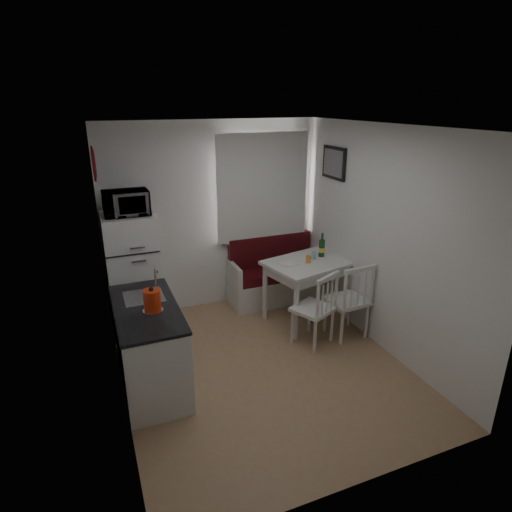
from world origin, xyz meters
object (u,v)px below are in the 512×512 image
Objects in this scene: dining_table at (309,268)px; microwave at (126,203)px; kitchen_counter at (149,345)px; chair_right at (353,294)px; bench at (274,280)px; chair_left at (318,302)px; fridge at (133,274)px; kettle at (152,301)px; wine_bottle at (322,245)px.

microwave is at bearing 153.19° from dining_table.
kitchen_counter is 2.48× the size of chair_right.
microwave is (-2.43, 1.21, 1.08)m from chair_right.
microwave is at bearing -175.41° from bench.
chair_left is 2.54m from microwave.
bench is 2.06m from fridge.
kitchen_counter is 2.51× the size of microwave.
kitchen_counter is 1.97m from chair_left.
fridge is (-1.95, 1.26, 0.19)m from chair_left.
chair_right is at bearing 3.56° from kettle.
chair_left is at bearing -123.57° from dining_table.
kettle is at bearing -88.78° from fridge.
fridge reaches higher than chair_left.
wine_bottle reaches higher than dining_table.
bench is 5.12× the size of kettle.
chair_left is at bearing -31.78° from microwave.
dining_table is at bearing -74.83° from bench.
wine_bottle is at bearing 21.00° from kettle.
microwave is at bearing 150.12° from chair_right.
chair_left is 1.11× the size of microwave.
bench is at bearing 3.17° from fridge.
chair_right is 1.63× the size of wine_bottle.
kitchen_counter is 1.28m from fridge.
kettle reaches higher than chair_left.
microwave is 2.56m from wine_bottle.
chair_left is 2.33m from fridge.
chair_left is 2.23× the size of kettle.
chair_right is (0.48, -0.00, 0.03)m from chair_left.
wine_bottle is at bearing -54.85° from bench.
microwave is (-2.01, -0.16, 1.37)m from bench.
microwave is 2.00× the size of kettle.
kitchen_counter is 2.62m from wine_bottle.
dining_table is at bearing 20.76° from kettle.
bench is at bearing 4.59° from microwave.
kitchen_counter is 0.60m from kettle.
chair_right is 2.74m from fridge.
dining_table is 2.34m from kettle.
kitchen_counter is 2.44m from bench.
dining_table is at bearing 16.47° from kitchen_counter.
kitchen_counter reaches higher than bench.
chair_left is 0.38× the size of fridge.
microwave reaches higher than fridge.
bench is 1.07× the size of dining_table.
wine_bottle is (2.45, 0.76, 0.54)m from kitchen_counter.
chair_right is at bearing -27.43° from fridge.
chair_right is at bearing -0.40° from kitchen_counter.
microwave is at bearing 169.76° from wine_bottle.
fridge reaches higher than kitchen_counter.
chair_left is at bearing 4.60° from kettle.
kettle is at bearing -159.00° from wine_bottle.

